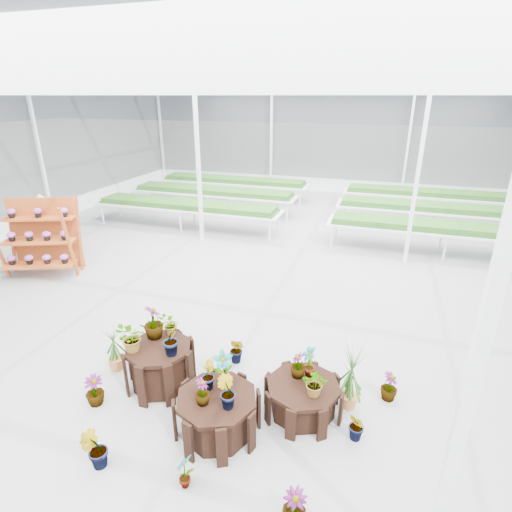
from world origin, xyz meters
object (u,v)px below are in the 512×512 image
(plinth_low, at_px, (303,398))
(bird_table, at_px, (46,227))
(plinth_tall, at_px, (160,366))
(plinth_mid, at_px, (217,414))
(shelf_rack, at_px, (40,239))

(plinth_low, relative_size, bird_table, 0.59)
(plinth_tall, xyz_separation_m, plinth_mid, (1.20, -0.60, -0.06))
(bird_table, bearing_deg, shelf_rack, -65.28)
(plinth_tall, height_order, shelf_rack, shelf_rack)
(plinth_tall, height_order, plinth_mid, plinth_tall)
(plinth_low, distance_m, bird_table, 8.53)
(plinth_low, distance_m, shelf_rack, 7.67)
(plinth_mid, relative_size, shelf_rack, 0.59)
(plinth_tall, height_order, plinth_low, plinth_tall)
(plinth_mid, distance_m, bird_table, 7.98)
(plinth_mid, relative_size, plinth_low, 1.03)
(plinth_tall, distance_m, bird_table, 6.64)
(plinth_low, bearing_deg, plinth_tall, -177.40)
(plinth_low, height_order, bird_table, bird_table)
(plinth_tall, bearing_deg, plinth_low, 2.60)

